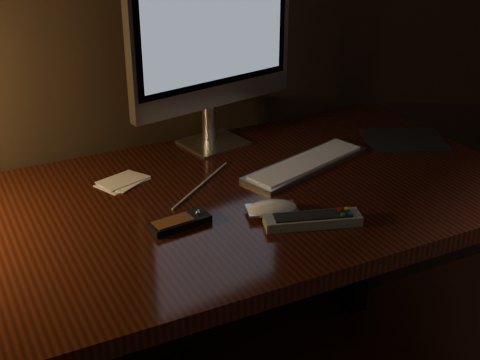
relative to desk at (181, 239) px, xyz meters
name	(u,v)px	position (x,y,z in m)	size (l,w,h in m)	color
desk	(181,239)	(0.00, 0.00, 0.00)	(1.60, 0.75, 0.75)	#35140C
monitor	(213,34)	(0.20, 0.22, 0.43)	(0.48, 0.17, 0.51)	silver
keyboard	(306,163)	(0.34, -0.01, 0.14)	(0.37, 0.10, 0.01)	silver
mousepad	(404,140)	(0.68, 0.01, 0.13)	(0.22, 0.17, 0.00)	black
mouse	(272,210)	(0.14, -0.19, 0.14)	(0.11, 0.06, 0.02)	white
media_remote	(180,222)	(-0.06, -0.15, 0.14)	(0.14, 0.06, 0.02)	black
tv_remote	(313,220)	(0.19, -0.27, 0.14)	(0.21, 0.11, 0.03)	gray
papers	(123,182)	(-0.10, 0.11, 0.13)	(0.12, 0.08, 0.01)	white
cable	(252,174)	(0.20, 0.00, 0.13)	(0.00, 0.00, 0.53)	white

